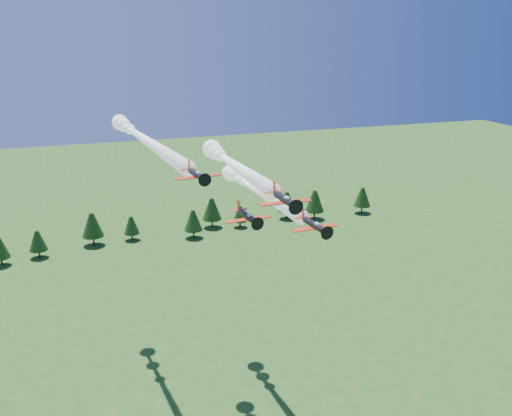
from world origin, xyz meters
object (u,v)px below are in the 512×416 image
object	(u,v)px
plane_lead	(232,163)
plane_slot	(247,217)
plane_left	(141,137)
plane_right	(254,188)

from	to	relation	value
plane_lead	plane_slot	xyz separation A→B (m)	(-0.24, -9.63, -7.04)
plane_lead	plane_left	bearing A→B (deg)	124.32
plane_right	plane_lead	bearing A→B (deg)	-133.42
plane_left	plane_right	world-z (taller)	plane_left
plane_lead	plane_right	world-z (taller)	plane_lead
plane_right	plane_slot	size ratio (longest dim) A/B	5.18
plane_lead	plane_slot	distance (m)	11.93
plane_lead	plane_right	size ratio (longest dim) A/B	0.97
plane_slot	plane_left	bearing A→B (deg)	109.94
plane_slot	plane_lead	bearing A→B (deg)	83.99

